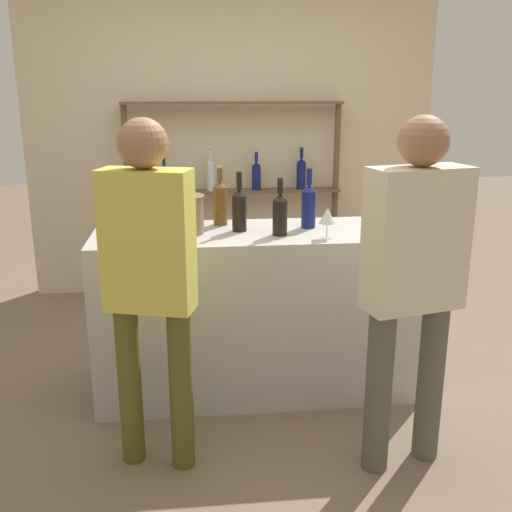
# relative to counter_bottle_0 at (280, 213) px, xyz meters

# --- Properties ---
(ground_plane) EXTENTS (16.00, 16.00, 0.00)m
(ground_plane) POSITION_rel_counter_bottle_0_xyz_m (-0.12, 0.10, -1.09)
(ground_plane) COLOR #7A6651
(bar_counter) EXTENTS (1.83, 0.63, 0.97)m
(bar_counter) POSITION_rel_counter_bottle_0_xyz_m (-0.12, 0.10, -0.61)
(bar_counter) COLOR #B7B2AD
(bar_counter) RESTS_ON ground_plane
(back_wall) EXTENTS (3.43, 0.12, 2.80)m
(back_wall) POSITION_rel_counter_bottle_0_xyz_m (-0.12, 2.02, 0.31)
(back_wall) COLOR beige
(back_wall) RESTS_ON ground_plane
(back_shelf) EXTENTS (1.80, 0.18, 1.63)m
(back_shelf) POSITION_rel_counter_bottle_0_xyz_m (-0.11, 1.84, -0.01)
(back_shelf) COLOR brown
(back_shelf) RESTS_ON ground_plane
(counter_bottle_0) EXTENTS (0.08, 0.08, 0.32)m
(counter_bottle_0) POSITION_rel_counter_bottle_0_xyz_m (0.00, 0.00, 0.00)
(counter_bottle_0) COLOR black
(counter_bottle_0) RESTS_ON bar_counter
(counter_bottle_1) EXTENTS (0.08, 0.08, 0.35)m
(counter_bottle_1) POSITION_rel_counter_bottle_0_xyz_m (-0.31, 0.29, 0.02)
(counter_bottle_1) COLOR brown
(counter_bottle_1) RESTS_ON bar_counter
(counter_bottle_2) EXTENTS (0.08, 0.08, 0.34)m
(counter_bottle_2) POSITION_rel_counter_bottle_0_xyz_m (0.19, 0.16, 0.01)
(counter_bottle_2) COLOR #0F1956
(counter_bottle_2) RESTS_ON bar_counter
(counter_bottle_3) EXTENTS (0.08, 0.08, 0.34)m
(counter_bottle_3) POSITION_rel_counter_bottle_0_xyz_m (-0.21, 0.12, 0.01)
(counter_bottle_3) COLOR black
(counter_bottle_3) RESTS_ON bar_counter
(wine_glass) EXTENTS (0.09, 0.09, 0.16)m
(wine_glass) POSITION_rel_counter_bottle_0_xyz_m (0.24, -0.10, -0.00)
(wine_glass) COLOR silver
(wine_glass) RESTS_ON bar_counter
(ice_bucket) EXTENTS (0.24, 0.24, 0.21)m
(ice_bucket) POSITION_rel_counter_bottle_0_xyz_m (-0.53, 0.10, -0.02)
(ice_bucket) COLOR #846647
(ice_bucket) RESTS_ON bar_counter
(cork_jar) EXTENTS (0.14, 0.14, 0.14)m
(cork_jar) POSITION_rel_counter_bottle_0_xyz_m (-0.77, -0.03, -0.05)
(cork_jar) COLOR silver
(cork_jar) RESTS_ON bar_counter
(customer_left) EXTENTS (0.43, 0.28, 1.64)m
(customer_left) POSITION_rel_counter_bottle_0_xyz_m (-0.67, -0.60, -0.12)
(customer_left) COLOR brown
(customer_left) RESTS_ON ground_plane
(customer_right) EXTENTS (0.48, 0.29, 1.65)m
(customer_right) POSITION_rel_counter_bottle_0_xyz_m (0.50, -0.72, -0.13)
(customer_right) COLOR #575347
(customer_right) RESTS_ON ground_plane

